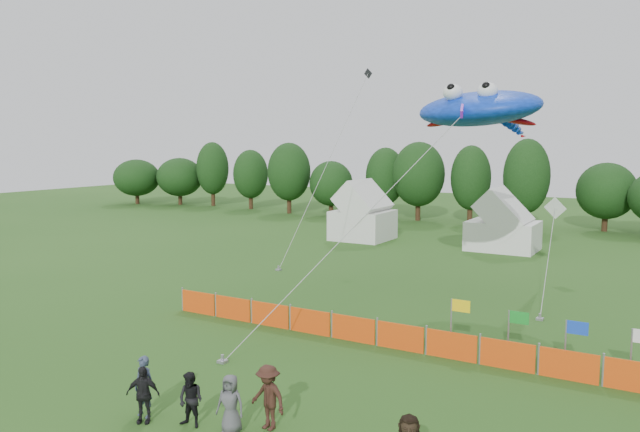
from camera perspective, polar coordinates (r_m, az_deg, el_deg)
The scene contains 14 objects.
ground at distance 18.88m, azimuth -9.73°, elevation -17.81°, with size 160.00×160.00×0.00m, color #234C16.
treeline at distance 58.87m, azimuth 21.02°, elevation 2.79°, with size 104.57×8.78×8.36m.
tent_left at distance 50.25m, azimuth 3.94°, elevation 0.04°, with size 4.35×4.35×3.84m.
tent_right at distance 47.11m, azimuth 16.40°, elevation -0.91°, with size 4.89×3.91×3.45m.
barrier_fence at distance 24.20m, azimuth 7.32°, elevation -10.90°, with size 21.90×0.06×1.00m.
flag_row at distance 23.05m, azimuth 24.45°, elevation -10.28°, with size 10.73×0.49×2.07m.
spectator_a at distance 19.12m, azimuth -15.81°, elevation -14.78°, with size 0.64×0.42×1.77m, color #333E56.
spectator_b at distance 18.23m, azimuth -11.73°, elevation -16.14°, with size 0.75×0.58×1.54m, color black.
spectator_c at distance 17.76m, azimuth -4.77°, elevation -16.19°, with size 1.17×0.67×1.81m, color #351C15.
spectator_d at distance 18.80m, azimuth -15.89°, elevation -15.41°, with size 0.95×0.39×1.62m, color black.
spectator_e at distance 17.70m, azimuth -8.19°, elevation -16.65°, with size 0.79×0.52×1.62m, color #4B4C50.
stingray_kite at distance 32.82m, azimuth 14.58°, elevation 9.41°, with size 9.07×23.40×10.69m.
small_kite_white at distance 36.25m, azimuth 20.45°, elevation -1.27°, with size 2.04×10.17×4.69m.
small_kite_dark at distance 41.42m, azimuth 0.83°, elevation 5.20°, with size 1.90×9.64×13.01m.
Camera 1 is at (11.18, -13.05, 7.83)m, focal length 35.00 mm.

